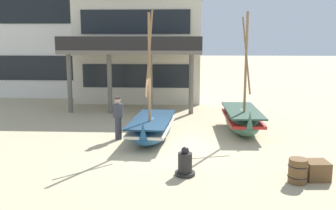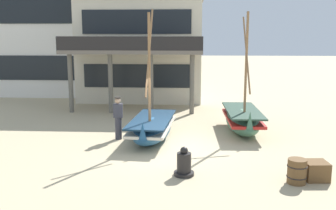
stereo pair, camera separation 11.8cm
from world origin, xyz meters
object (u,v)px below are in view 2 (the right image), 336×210
at_px(fishing_boat_near_left, 152,128).
at_px(capstan_winch, 184,164).
at_px(cargo_crate, 316,171).
at_px(harbor_building_main, 143,47).
at_px(harbor_building_annex, 41,13).
at_px(fishing_boat_centre_large, 242,119).
at_px(fisherman_by_hull, 118,118).
at_px(wooden_barrel, 297,171).

xyz_separation_m(fishing_boat_near_left, capstan_winch, (1.32, -3.79, -0.16)).
bearing_deg(fishing_boat_near_left, cargo_crate, -37.58).
height_order(capstan_winch, harbor_building_main, harbor_building_main).
relative_size(harbor_building_main, harbor_building_annex, 0.85).
relative_size(fishing_boat_near_left, capstan_winch, 5.78).
height_order(fishing_boat_centre_large, capstan_winch, fishing_boat_centre_large).
bearing_deg(capstan_winch, fisherman_by_hull, 124.84).
height_order(wooden_barrel, cargo_crate, wooden_barrel).
bearing_deg(fishing_boat_near_left, fisherman_by_hull, 178.96).
distance_m(fishing_boat_centre_large, wooden_barrel, 5.73).
bearing_deg(capstan_winch, wooden_barrel, -8.03).
bearing_deg(harbor_building_main, capstan_winch, -78.52).
bearing_deg(fishing_boat_centre_large, cargo_crate, -75.41).
relative_size(wooden_barrel, harbor_building_main, 0.07).
bearing_deg(fishing_boat_near_left, harbor_building_annex, 126.27).
height_order(fishing_boat_near_left, cargo_crate, fishing_boat_near_left).
xyz_separation_m(fisherman_by_hull, wooden_barrel, (5.79, -4.26, -0.48)).
height_order(fishing_boat_centre_large, wooden_barrel, fishing_boat_centre_large).
xyz_separation_m(capstan_winch, harbor_building_main, (-2.94, 14.45, 2.89)).
relative_size(fishing_boat_centre_large, wooden_barrel, 7.09).
bearing_deg(cargo_crate, fishing_boat_centre_large, 104.59).
height_order(fishing_boat_centre_large, cargo_crate, fishing_boat_centre_large).
bearing_deg(fishing_boat_centre_large, harbor_building_annex, 139.74).
bearing_deg(wooden_barrel, fisherman_by_hull, 143.70).
distance_m(fishing_boat_near_left, fishing_boat_centre_large, 3.96).
bearing_deg(fisherman_by_hull, harbor_building_main, 91.52).
xyz_separation_m(harbor_building_main, harbor_building_annex, (-7.23, 1.39, 2.25)).
height_order(cargo_crate, harbor_building_annex, harbor_building_annex).
height_order(capstan_winch, harbor_building_annex, harbor_building_annex).
height_order(fishing_boat_near_left, wooden_barrel, fishing_boat_near_left).
bearing_deg(cargo_crate, fisherman_by_hull, 148.46).
xyz_separation_m(capstan_winch, wooden_barrel, (3.14, -0.44, 0.01)).
bearing_deg(harbor_building_main, fishing_boat_near_left, -81.40).
bearing_deg(fishing_boat_near_left, capstan_winch, -70.74).
relative_size(fishing_boat_centre_large, cargo_crate, 7.76).
xyz_separation_m(fisherman_by_hull, harbor_building_annex, (-7.52, 12.03, 4.65)).
bearing_deg(fisherman_by_hull, fishing_boat_near_left, -1.04).
bearing_deg(harbor_building_annex, fisherman_by_hull, -58.01).
relative_size(fishing_boat_near_left, cargo_crate, 7.85).
xyz_separation_m(wooden_barrel, harbor_building_annex, (-13.31, 16.29, 5.13)).
relative_size(cargo_crate, harbor_building_annex, 0.06).
bearing_deg(fishing_boat_centre_large, fisherman_by_hull, -164.28).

